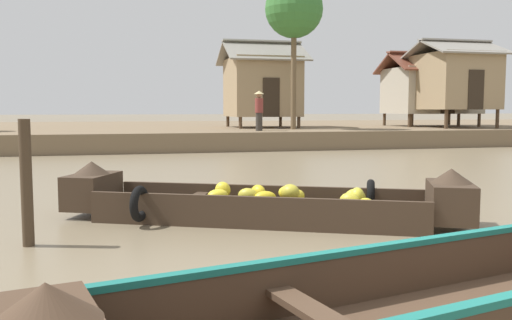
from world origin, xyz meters
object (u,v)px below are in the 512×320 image
palm_tree_near (294,10)px  mooring_post (26,183)px  stilt_house_mid_left (262,86)px  vendor_person (259,109)px  banana_boat (263,203)px  stilt_house_mid_right (454,80)px  stilt_house_right (431,90)px  viewer_boat (444,305)px

palm_tree_near → mooring_post: size_ratio=4.23×
stilt_house_mid_left → vendor_person: size_ratio=2.56×
banana_boat → stilt_house_mid_left: stilt_house_mid_left is taller
stilt_house_mid_right → stilt_house_right: stilt_house_mid_right is taller
banana_boat → viewer_boat: (0.22, -4.38, -0.02)m
viewer_boat → stilt_house_mid_left: stilt_house_mid_left is taller
mooring_post → stilt_house_right: bearing=48.3°
viewer_boat → mooring_post: 4.98m
stilt_house_right → vendor_person: (-10.47, -4.14, -1.00)m
vendor_person → mooring_post: vendor_person is taller
stilt_house_right → mooring_post: (-17.16, -19.28, -1.90)m
viewer_boat → palm_tree_near: (5.22, 20.06, 5.73)m
stilt_house_mid_right → stilt_house_right: bearing=83.8°
stilt_house_mid_right → palm_tree_near: 8.82m
banana_boat → palm_tree_near: size_ratio=0.89×
stilt_house_right → vendor_person: 11.31m
banana_boat → mooring_post: (-3.15, -0.75, 0.50)m
palm_tree_near → vendor_person: size_ratio=3.95×
viewer_boat → stilt_house_mid_right: 24.69m
stilt_house_mid_left → banana_boat: bearing=-104.3°
stilt_house_mid_right → palm_tree_near: size_ratio=0.65×
palm_tree_near → stilt_house_mid_right: bearing=2.8°
mooring_post → palm_tree_near: bearing=62.4°
stilt_house_mid_left → stilt_house_mid_right: stilt_house_mid_right is taller
banana_boat → vendor_person: vendor_person is taller
viewer_boat → stilt_house_right: bearing=59.0°
stilt_house_right → vendor_person: stilt_house_right is taller
palm_tree_near → viewer_boat: bearing=-104.6°
viewer_boat → vendor_person: bearing=80.0°
stilt_house_right → palm_tree_near: bearing=-161.6°
stilt_house_mid_left → stilt_house_mid_right: 9.36m
stilt_house_mid_left → stilt_house_right: stilt_house_mid_left is taller
vendor_person → mooring_post: (-6.69, -15.14, -0.90)m
viewer_boat → stilt_house_mid_right: (13.52, 20.47, 2.78)m
stilt_house_right → palm_tree_near: 9.62m
stilt_house_mid_right → palm_tree_near: palm_tree_near is taller
stilt_house_right → vendor_person: size_ratio=3.07×
banana_boat → stilt_house_mid_left: bearing=75.7°
banana_boat → vendor_person: size_ratio=3.52×
banana_boat → mooring_post: mooring_post is taller
viewer_boat → stilt_house_right: 26.85m
banana_boat → palm_tree_near: bearing=70.9°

